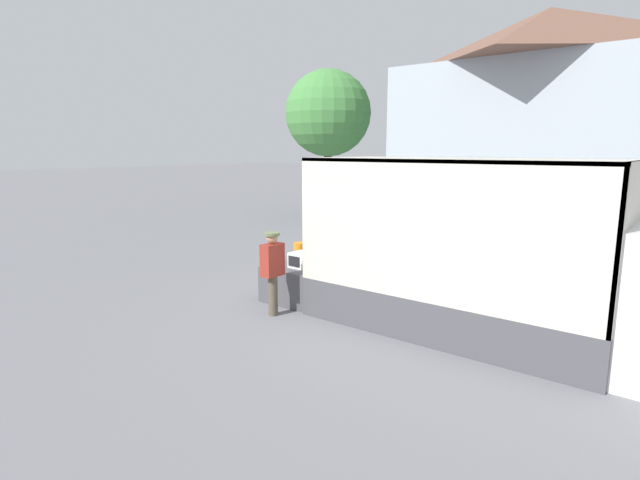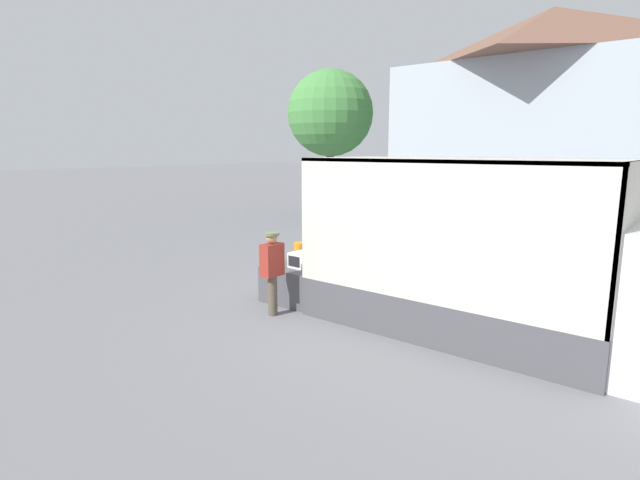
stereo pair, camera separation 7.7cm
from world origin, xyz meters
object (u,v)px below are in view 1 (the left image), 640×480
microwave (302,260)px  portable_generator (329,247)px  orange_bucket (300,251)px  worker_person (272,265)px  street_tree (328,114)px  box_truck (573,298)px

microwave → portable_generator: 1.11m
orange_bucket → microwave: bearing=-45.5°
portable_generator → worker_person: size_ratio=0.40×
portable_generator → street_tree: 12.66m
box_truck → portable_generator: 5.17m
worker_person → orange_bucket: bearing=113.3°
microwave → orange_bucket: size_ratio=1.26×
microwave → worker_person: worker_person is taller
box_truck → portable_generator: box_truck is taller
microwave → street_tree: 13.61m
orange_bucket → worker_person: size_ratio=0.23×
microwave → street_tree: bearing=125.6°
microwave → orange_bucket: bearing=134.5°
street_tree → box_truck: bearing=-38.8°
portable_generator → street_tree: street_tree is taller
portable_generator → worker_person: bearing=-82.5°
portable_generator → worker_person: worker_person is taller
box_truck → portable_generator: bearing=173.8°
box_truck → worker_person: bearing=-162.5°
portable_generator → orange_bucket: bearing=-127.3°
orange_bucket → portable_generator: bearing=52.7°
microwave → portable_generator: bearing=98.6°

